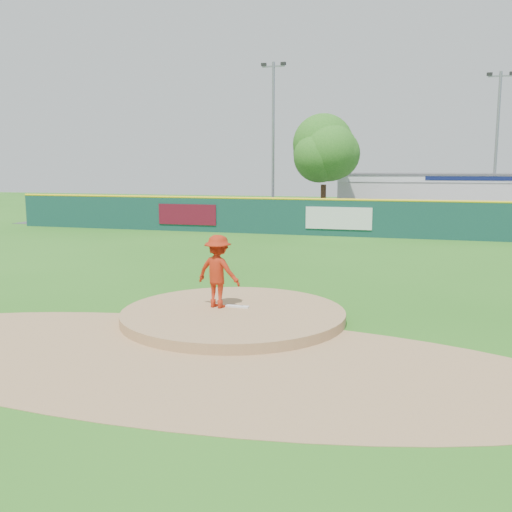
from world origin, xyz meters
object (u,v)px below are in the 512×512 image
(light_pole_left, at_px, (273,134))
(van, at_px, (370,214))
(playground_slide, at_px, (163,211))
(deciduous_tree, at_px, (324,155))
(pitcher, at_px, (218,271))
(pool_building_grp, at_px, (445,195))
(light_pole_right, at_px, (497,140))

(light_pole_left, bearing_deg, van, -19.96)
(playground_slide, height_order, deciduous_tree, deciduous_tree)
(pitcher, height_order, van, pitcher)
(van, height_order, pool_building_grp, pool_building_grp)
(deciduous_tree, bearing_deg, light_pole_left, 153.43)
(playground_slide, height_order, light_pole_right, light_pole_right)
(light_pole_left, bearing_deg, light_pole_right, 7.59)
(playground_slide, xyz_separation_m, light_pole_right, (22.22, 5.10, 4.86))
(van, xyz_separation_m, light_pole_right, (7.86, 4.59, 4.78))
(pitcher, xyz_separation_m, van, (1.60, 24.21, -0.40))
(pitcher, bearing_deg, playground_slide, -48.86)
(light_pole_right, bearing_deg, deciduous_tree, -160.02)
(van, bearing_deg, light_pole_left, 55.13)
(pool_building_grp, xyz_separation_m, deciduous_tree, (-8.00, -6.99, 2.89))
(van, xyz_separation_m, deciduous_tree, (-3.14, 0.59, 3.79))
(van, xyz_separation_m, pool_building_grp, (4.86, 7.59, 0.90))
(deciduous_tree, relative_size, light_pole_right, 0.74)
(pitcher, xyz_separation_m, deciduous_tree, (-1.54, 24.80, 3.39))
(pitcher, bearing_deg, pool_building_grp, -88.65)
(playground_slide, distance_m, light_pole_right, 23.31)
(playground_slide, xyz_separation_m, light_pole_left, (7.22, 3.10, 5.37))
(pitcher, distance_m, light_pole_right, 30.63)
(pitcher, relative_size, light_pole_right, 0.18)
(pitcher, relative_size, deciduous_tree, 0.25)
(van, relative_size, light_pole_left, 0.49)
(van, bearing_deg, playground_slide, 77.12)
(pitcher, relative_size, pool_building_grp, 0.12)
(pool_building_grp, height_order, deciduous_tree, deciduous_tree)
(pitcher, relative_size, playground_slide, 0.74)
(pool_building_grp, relative_size, playground_slide, 6.20)
(playground_slide, bearing_deg, pool_building_grp, 22.84)
(pitcher, height_order, light_pole_left, light_pole_left)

